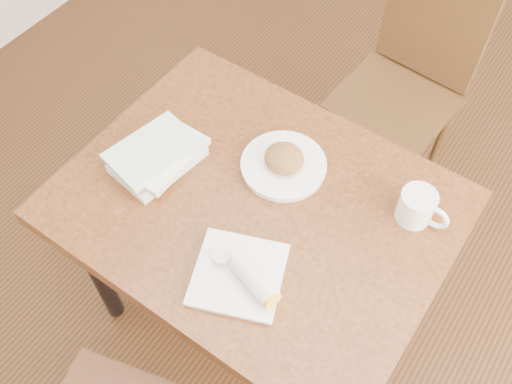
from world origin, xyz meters
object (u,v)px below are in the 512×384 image
Objects in this scene: coffee_mug at (418,207)px; book_stack at (158,156)px; chair_far at (409,76)px; table at (256,218)px; plate_burrito at (243,276)px; plate_scone at (284,163)px.

coffee_mug reaches higher than book_stack.
chair_far is at bearing 113.91° from coffee_mug.
table is 0.47m from coffee_mug.
chair_far is 1.17m from plate_burrito.
coffee_mug is at bearing 9.49° from plate_scone.
chair_far is (0.07, 0.93, -0.11)m from table.
table is 4.26× the size of plate_scone.
chair_far is at bearing 91.98° from plate_burrito.
plate_burrito is at bearing -88.02° from chair_far.
table is at bearing -88.96° from plate_scone.
book_stack is (-0.43, 0.17, 0.01)m from plate_burrito.
chair_far is 1.08m from book_stack.
coffee_mug is at bearing -66.09° from chair_far.
plate_scone is 1.71× the size of coffee_mug.
plate_scone is (-0.08, -0.78, 0.23)m from chair_far.
plate_burrito is at bearing -62.56° from table.
table is 7.30× the size of coffee_mug.
table is 3.83× the size of book_stack.
book_stack reaches higher than table.
plate_burrito reaches higher than book_stack.
chair_far is 3.37× the size of book_stack.
plate_scone is at bearing 107.67° from plate_burrito.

